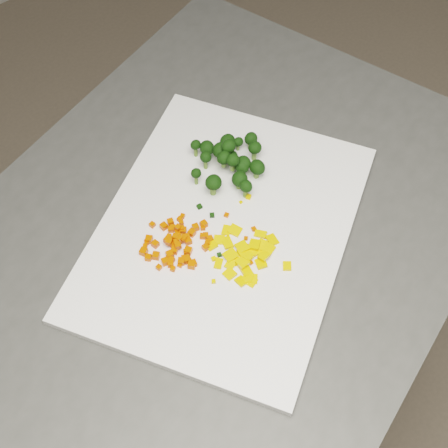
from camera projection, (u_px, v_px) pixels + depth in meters
ground at (266, 414)px, 1.68m from camera, size 4.00×4.00×0.00m
counter_block at (207, 360)px, 1.29m from camera, size 1.14×0.94×0.90m
cutting_board at (224, 230)px, 0.93m from camera, size 0.57×0.53×0.01m
carrot_pile at (176, 238)px, 0.89m from camera, size 0.10×0.10×0.03m
pepper_pile at (248, 255)px, 0.89m from camera, size 0.12×0.12×0.02m
broccoli_pile at (227, 157)px, 0.96m from camera, size 0.12×0.12×0.06m
carrot_cube_0 at (210, 239)px, 0.91m from camera, size 0.01×0.01×0.01m
carrot_cube_1 at (206, 236)px, 0.91m from camera, size 0.01×0.01×0.01m
carrot_cube_2 at (156, 256)px, 0.89m from camera, size 0.01×0.01×0.01m
carrot_cube_3 at (171, 264)px, 0.88m from camera, size 0.01×0.01×0.01m
carrot_cube_4 at (181, 223)px, 0.92m from camera, size 0.01×0.01×0.01m
carrot_cube_5 at (144, 252)px, 0.89m from camera, size 0.01×0.01×0.01m
carrot_cube_6 at (145, 246)px, 0.90m from camera, size 0.01×0.01×0.01m
carrot_cube_7 at (177, 233)px, 0.91m from camera, size 0.01×0.01×0.01m
carrot_cube_8 at (181, 261)px, 0.88m from camera, size 0.01×0.01×0.01m
carrot_cube_9 at (174, 246)px, 0.90m from camera, size 0.01×0.01×0.01m
carrot_cube_10 at (178, 246)px, 0.89m from camera, size 0.01×0.01×0.01m
carrot_cube_11 at (187, 238)px, 0.91m from camera, size 0.01×0.01×0.01m
carrot_cube_12 at (173, 228)px, 0.92m from camera, size 0.01×0.01×0.01m
carrot_cube_13 at (187, 259)px, 0.89m from camera, size 0.01×0.01×0.01m
carrot_cube_14 at (174, 245)px, 0.90m from camera, size 0.01×0.01×0.01m
carrot_cube_15 at (182, 228)px, 0.91m from camera, size 0.01×0.01×0.01m
carrot_cube_16 at (175, 250)px, 0.89m from camera, size 0.01×0.01×0.01m
carrot_cube_17 at (192, 265)px, 0.88m from camera, size 0.01×0.01×0.01m
carrot_cube_18 at (152, 225)px, 0.92m from camera, size 0.01×0.01×0.01m
carrot_cube_19 at (183, 230)px, 0.91m from camera, size 0.01×0.01×0.01m
carrot_cube_20 at (188, 251)px, 0.89m from camera, size 0.01×0.01×0.01m
carrot_cube_21 at (206, 247)px, 0.90m from camera, size 0.01×0.01×0.01m
carrot_cube_22 at (203, 228)px, 0.92m from camera, size 0.01×0.01×0.01m
carrot_cube_23 at (180, 219)px, 0.93m from camera, size 0.01×0.01×0.01m
carrot_cube_24 at (169, 237)px, 0.90m from camera, size 0.01×0.01×0.01m
carrot_cube_25 at (176, 241)px, 0.90m from camera, size 0.01×0.01×0.01m
carrot_cube_26 at (173, 269)px, 0.88m from camera, size 0.01×0.01×0.01m
carrot_cube_27 at (159, 267)px, 0.88m from camera, size 0.01×0.01×0.01m
carrot_cube_28 at (165, 262)px, 0.88m from camera, size 0.01×0.01×0.01m
carrot_cube_29 at (148, 258)px, 0.89m from camera, size 0.01×0.01×0.01m
carrot_cube_30 at (184, 258)px, 0.89m from camera, size 0.01×0.01×0.01m
carrot_cube_31 at (188, 241)px, 0.90m from camera, size 0.01×0.01×0.01m
carrot_cube_32 at (170, 222)px, 0.92m from camera, size 0.01×0.01×0.01m
carrot_cube_33 at (179, 240)px, 0.90m from camera, size 0.01×0.01×0.01m
carrot_cube_34 at (147, 242)px, 0.90m from camera, size 0.01×0.01×0.01m
carrot_cube_35 at (170, 255)px, 0.89m from camera, size 0.01×0.01×0.01m
carrot_cube_36 at (183, 239)px, 0.90m from camera, size 0.01×0.01×0.01m
carrot_cube_37 at (208, 243)px, 0.90m from camera, size 0.01×0.01×0.01m
carrot_cube_38 at (155, 244)px, 0.90m from camera, size 0.01×0.01×0.01m
carrot_cube_39 at (168, 240)px, 0.90m from camera, size 0.01×0.01×0.01m
carrot_cube_40 at (176, 242)px, 0.90m from camera, size 0.01×0.01×0.01m
carrot_cube_41 at (186, 252)px, 0.89m from camera, size 0.01×0.01×0.01m
carrot_cube_42 at (193, 263)px, 0.88m from camera, size 0.01×0.01×0.01m
carrot_cube_43 at (171, 260)px, 0.89m from camera, size 0.01×0.01×0.01m
carrot_cube_44 at (164, 226)px, 0.92m from camera, size 0.01×0.01×0.01m
carrot_cube_45 at (149, 258)px, 0.89m from camera, size 0.01×0.01×0.01m
carrot_cube_46 at (171, 229)px, 0.91m from camera, size 0.01×0.01×0.01m
carrot_cube_47 at (175, 237)px, 0.90m from camera, size 0.01×0.01×0.01m
carrot_cube_48 at (169, 242)px, 0.89m from camera, size 0.01×0.01×0.01m
carrot_cube_49 at (203, 236)px, 0.91m from camera, size 0.01×0.01×0.01m
carrot_cube_50 at (179, 239)px, 0.90m from camera, size 0.01×0.01×0.01m
carrot_cube_51 at (169, 257)px, 0.89m from camera, size 0.01×0.01×0.01m
carrot_cube_52 at (192, 233)px, 0.91m from camera, size 0.01×0.01×0.01m
carrot_cube_53 at (149, 239)px, 0.90m from camera, size 0.01×0.01×0.01m
carrot_cube_54 at (182, 261)px, 0.89m from camera, size 0.01×0.01×0.01m
carrot_cube_55 at (196, 227)px, 0.92m from camera, size 0.01×0.01×0.01m
carrot_cube_56 at (178, 227)px, 0.91m from camera, size 0.01×0.01×0.01m
carrot_cube_57 at (204, 224)px, 0.92m from camera, size 0.01×0.01×0.01m
carrot_cube_58 at (178, 238)px, 0.91m from camera, size 0.01×0.01×0.01m
carrot_cube_59 at (183, 216)px, 0.93m from camera, size 0.01×0.01×0.01m
carrot_cube_60 at (184, 238)px, 0.90m from camera, size 0.01×0.01×0.01m
pepper_chunk_0 at (219, 240)px, 0.91m from camera, size 0.02×0.02×0.01m
pepper_chunk_1 at (287, 266)px, 0.88m from camera, size 0.02×0.02×0.01m
pepper_chunk_2 at (212, 246)px, 0.90m from camera, size 0.02×0.01×0.01m
pepper_chunk_3 at (227, 230)px, 0.92m from camera, size 0.02×0.02×0.01m
pepper_chunk_4 at (251, 279)px, 0.87m from camera, size 0.02×0.02×0.01m
pepper_chunk_5 at (242, 247)px, 0.90m from camera, size 0.02×0.02×0.01m
pepper_chunk_6 at (248, 278)px, 0.87m from camera, size 0.02×0.02×0.01m
pepper_chunk_7 at (244, 252)px, 0.89m from camera, size 0.02×0.02×0.01m
pepper_chunk_8 at (257, 249)px, 0.90m from camera, size 0.02×0.02×0.00m
pepper_chunk_9 at (248, 257)px, 0.88m from camera, size 0.02×0.01×0.01m
pepper_chunk_10 at (254, 244)px, 0.90m from camera, size 0.02×0.02×0.01m
pepper_chunk_11 at (246, 270)px, 0.88m from camera, size 0.02×0.02×0.01m
pepper_chunk_12 at (241, 281)px, 0.87m from camera, size 0.01×0.02×0.01m
pepper_chunk_13 at (261, 263)px, 0.89m from camera, size 0.02×0.02×0.01m
pepper_chunk_14 at (268, 249)px, 0.90m from camera, size 0.02×0.02×0.01m
pepper_chunk_15 at (262, 245)px, 0.90m from camera, size 0.02×0.02×0.01m
pepper_chunk_16 at (230, 265)px, 0.88m from camera, size 0.02×0.02×0.01m
pepper_chunk_17 at (256, 249)px, 0.90m from camera, size 0.02×0.02×0.01m
pepper_chunk_18 at (260, 234)px, 0.91m from camera, size 0.02×0.02×0.01m
pepper_chunk_19 at (250, 253)px, 0.89m from camera, size 0.01×0.02×0.01m
pepper_chunk_20 at (244, 254)px, 0.89m from camera, size 0.02×0.02×0.01m
pepper_chunk_21 at (243, 262)px, 0.88m from camera, size 0.02×0.02×0.01m
pepper_chunk_22 at (227, 243)px, 0.90m from camera, size 0.02×0.02×0.01m
pepper_chunk_23 at (234, 261)px, 0.89m from camera, size 0.03×0.03×0.01m
pepper_chunk_24 at (231, 255)px, 0.89m from camera, size 0.02×0.02×0.01m
pepper_chunk_25 at (218, 263)px, 0.89m from camera, size 0.02×0.02×0.01m
pepper_chunk_26 at (272, 240)px, 0.91m from camera, size 0.02×0.02×0.01m
pepper_chunk_27 at (235, 230)px, 0.92m from camera, size 0.02×0.02×0.01m
pepper_chunk_28 at (242, 261)px, 0.89m from camera, size 0.02×0.02×0.01m
pepper_chunk_29 at (264, 256)px, 0.89m from camera, size 0.02×0.02×0.01m
pepper_chunk_30 at (250, 281)px, 0.87m from camera, size 0.02×0.02×0.01m
pepper_chunk_31 at (230, 274)px, 0.88m from camera, size 0.02×0.02×0.01m
broccoli_floret_0 at (250, 142)px, 0.99m from camera, size 0.03×0.03×0.03m
broccoli_floret_1 at (254, 152)px, 0.98m from camera, size 0.03×0.03×0.04m
broccoli_floret_2 at (196, 177)px, 0.95m from camera, size 0.02×0.02×0.03m
broccoli_floret_3 at (245, 190)px, 0.94m from camera, size 0.03×0.03×0.03m
broccoli_floret_4 at (207, 150)px, 0.98m from camera, size 0.03×0.03×0.03m
broccoli_floret_5 at (257, 170)px, 0.96m from camera, size 0.03×0.03×0.03m
broccoli_floret_6 at (243, 166)px, 0.96m from camera, size 0.03×0.03×0.03m
broccoli_floret_7 at (205, 161)px, 0.97m from camera, size 0.02×0.02×0.03m
broccoli_floret_8 at (241, 168)px, 0.96m from camera, size 0.03×0.03×0.03m
broccoli_floret_9 at (213, 186)px, 0.94m from camera, size 0.04×0.04×0.04m
broccoli_floret_10 at (224, 160)px, 0.96m from camera, size 0.03×0.03×0.03m
broccoli_floret_11 at (228, 150)px, 0.96m from camera, size 0.03×0.03×0.04m
broccoli_floret_12 at (227, 143)px, 0.99m from camera, size 0.04×0.04×0.03m
broccoli_floret_13 at (238, 144)px, 0.99m from camera, size 0.02×0.02×0.02m
broccoli_floret_14 at (196, 149)px, 0.98m from camera, size 0.02×0.02×0.03m
broccoli_floret_15 at (232, 158)px, 0.98m from camera, size 0.02×0.02×0.03m
broccoli_floret_16 at (232, 163)px, 0.95m from camera, size 0.03×0.03×0.03m
broccoli_floret_17 at (239, 181)px, 0.95m from camera, size 0.03×0.03×0.03m
broccoli_floret_18 at (220, 153)px, 0.98m from camera, size 0.04×0.04×0.04m
broccoli_floret_19 at (223, 158)px, 0.97m from camera, size 0.03×0.03×0.03m
stray_bit_0 at (214, 259)px, 0.89m from camera, size 0.01×0.01×0.00m
stray_bit_1 at (246, 184)px, 0.96m from camera, size 0.01×0.01×0.00m
stray_bit_2 at (219, 255)px, 0.89m from camera, size 0.01×0.01×0.00m
stray_bit_3 at (254, 229)px, 0.92m from camera, size 0.01×0.01×0.00m
stray_bit_4 at (212, 215)px, 0.93m from camera, size 0.01×0.01×0.00m
stray_bit_5 at (241, 202)px, 0.94m from camera, size 0.00×0.00×0.00m
stray_bit_6 at (229, 240)px, 0.91m from camera, size 0.01×0.01×0.00m
stray_bit_7 at (180, 265)px, 0.88m from camera, size 0.01×0.01×0.00m
stray_bit_8 at (249, 197)px, 0.95m from camera, size 0.01×0.01×0.01m
stray_bit_9 at (227, 215)px, 0.93m from camera, size 0.01×0.01×0.00m
stray_bit_10 at (247, 247)px, 0.90m from camera, size 0.01×0.01×0.00m
stray_bit_11 at (199, 207)px, 0.94m from camera, size 0.01×0.01×0.00m
stray_bit_12 at (251, 263)px, 0.89m from camera, size 0.01×0.01×0.00m
stray_bit_13 at (246, 238)px, 0.91m from camera, size 0.01×0.01×0.00m
stray_bit_14 at (214, 281)px, 0.87m from camera, size 0.01×0.01×0.00m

